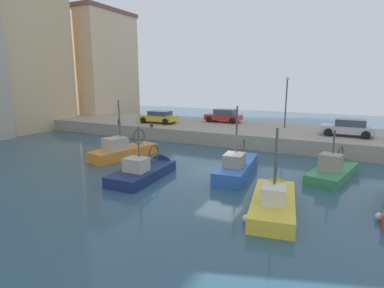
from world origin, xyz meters
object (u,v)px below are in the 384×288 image
Objects in this scene: fishing_boat_green at (334,174)px; fishing_boat_orange at (127,155)px; fishing_boat_blue at (238,171)px; fishing_boat_navy at (147,175)px; mooring_bollard_south at (152,124)px; parked_car_silver at (348,127)px; fishing_boat_yellow at (273,206)px; parked_car_red at (224,116)px; mooring_bollard_mid at (119,122)px; quay_streetlamp at (287,93)px; parked_car_yellow at (159,117)px.

fishing_boat_orange is at bearing 97.52° from fishing_boat_green.
fishing_boat_navy is at bearing 122.88° from fishing_boat_blue.
mooring_bollard_south is at bearing 73.99° from fishing_boat_green.
fishing_boat_yellow is at bearing 168.46° from parked_car_silver.
parked_car_red is at bearing 45.46° from fishing_boat_green.
parked_car_red is at bearing -53.85° from mooring_bollard_mid.
fishing_boat_blue reaches higher than mooring_bollard_mid.
fishing_boat_green is at bearing -134.54° from parked_car_red.
quay_streetlamp reaches higher than fishing_boat_yellow.
fishing_boat_orange is 10.01m from parked_car_yellow.
mooring_bollard_south is 1.00× the size of mooring_bollard_mid.
fishing_boat_blue is 5.65m from fishing_boat_navy.
parked_car_silver is at bearing -105.42° from parked_car_red.
mooring_bollard_south and mooring_bollard_mid have the same top height.
parked_car_red is at bearing 74.58° from parked_car_silver.
fishing_boat_blue is at bearing 177.30° from quay_streetlamp.
parked_car_yellow is at bearing 66.67° from fishing_boat_green.
fishing_boat_orange is at bearing -136.82° from mooring_bollard_mid.
fishing_boat_blue reaches higher than mooring_bollard_south.
fishing_boat_orange is 13.55m from parked_car_red.
fishing_boat_orange is 5.23m from fishing_boat_navy.
mooring_bollard_south is 0.11× the size of quay_streetlamp.
fishing_boat_navy is at bearing -150.42° from parked_car_yellow.
mooring_bollard_south is at bearing 100.73° from parked_car_silver.
mooring_bollard_mid is at bearing 46.06° from fishing_boat_navy.
quay_streetlamp reaches higher than mooring_bollard_south.
quay_streetlamp is at bearing -2.70° from fishing_boat_blue.
fishing_boat_navy is 0.95× the size of fishing_boat_green.
parked_car_silver is 17.97m from parked_car_yellow.
quay_streetlamp reaches higher than parked_car_red.
fishing_boat_green is 1.47× the size of parked_car_silver.
mooring_bollard_south is (-6.55, 4.97, -0.44)m from parked_car_red.
fishing_boat_orange is 1.12× the size of fishing_boat_navy.
parked_car_yellow is 7.26× the size of mooring_bollard_mid.
fishing_boat_blue is at bearing 148.94° from parked_car_silver.
fishing_boat_blue is 5.34m from fishing_boat_yellow.
fishing_boat_green is 10.71× the size of mooring_bollard_mid.
parked_car_silver is (7.94, -0.62, 1.79)m from fishing_boat_green.
parked_car_yellow is (9.58, 11.92, 1.77)m from fishing_boat_blue.
parked_car_silver is 6.49m from quay_streetlamp.
fishing_boat_green is at bearing -68.84° from fishing_boat_blue.
parked_car_red is 11.12m from mooring_bollard_mid.
fishing_boat_orange reaches higher than mooring_bollard_mid.
quay_streetlamp is (-0.90, -6.61, 2.54)m from parked_car_red.
parked_car_silver is (-3.33, -12.06, -0.01)m from parked_car_red.
fishing_boat_navy is (-3.07, 4.74, -0.02)m from fishing_boat_blue.
mooring_bollard_mid is (11.15, 18.10, 1.38)m from fishing_boat_yellow.
mooring_bollard_mid is 0.11× the size of quay_streetlamp.
fishing_boat_blue is 5.82m from fishing_boat_green.
mooring_bollard_south is (-3.23, 17.03, -0.44)m from parked_car_silver.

